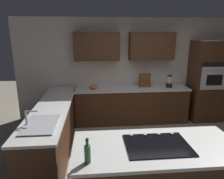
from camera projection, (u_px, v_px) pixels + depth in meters
ground_plane at (153, 159)px, 3.70m from camera, size 14.00×14.00×0.00m
wall_back at (131, 64)px, 5.29m from camera, size 6.00×0.44×2.60m
lower_cabinets_back at (131, 105)px, 5.23m from camera, size 2.80×0.60×0.86m
countertop_back at (132, 89)px, 5.12m from camera, size 2.84×0.64×0.04m
lower_cabinets_side at (54, 128)px, 3.96m from camera, size 0.60×2.90×0.86m
countertop_side at (53, 106)px, 3.85m from camera, size 0.64×2.94×0.04m
island_base at (155, 179)px, 2.56m from camera, size 1.94×0.83×0.86m
island_top at (157, 147)px, 2.45m from camera, size 2.02×0.91×0.04m
wall_oven at (207, 81)px, 5.24m from camera, size 0.80×0.66×2.05m
sink_unit at (40, 124)px, 2.99m from camera, size 0.46×0.70×0.23m
cooktop at (157, 145)px, 2.45m from camera, size 0.76×0.56×0.03m
blender at (169, 82)px, 5.13m from camera, size 0.15×0.15×0.31m
mixing_bowl at (94, 87)px, 4.98m from camera, size 0.19×0.19×0.11m
spice_rack at (145, 80)px, 5.18m from camera, size 0.28×0.11×0.34m
oil_bottle at (87, 153)px, 2.09m from camera, size 0.07×0.07×0.27m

